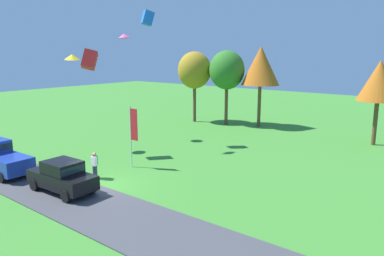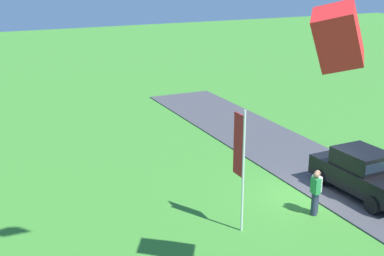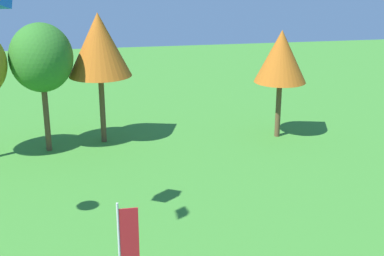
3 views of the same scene
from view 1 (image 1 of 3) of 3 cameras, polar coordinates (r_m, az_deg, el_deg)
name	(u,v)px [view 1 (image 1 of 3)]	position (r m, az deg, el deg)	size (l,w,h in m)	color
ground_plane	(98,186)	(23.53, -14.20, -8.62)	(120.00, 120.00, 0.00)	#3D842D
pavement_strip	(68,196)	(22.42, -18.44, -9.80)	(36.00, 4.40, 0.06)	#424247
car_pickup_mid_row	(0,158)	(27.81, -27.26, -4.06)	(5.07, 2.19, 2.14)	#1E389E
car_sedan_by_flagpole	(62,175)	(22.77, -19.17, -6.83)	(4.47, 2.09, 1.84)	black
person_watching_sky	(94,166)	(24.62, -14.66, -5.59)	(0.36, 0.24, 1.71)	#2D334C
person_on_lawn	(95,165)	(24.83, -14.56, -5.44)	(0.36, 0.24, 1.71)	#2D334C
tree_far_right	(195,70)	(43.01, 0.39, 8.76)	(3.81, 3.81, 8.04)	brown
tree_lone_near	(227,70)	(41.55, 5.34, 8.74)	(3.86, 3.86, 8.15)	brown
tree_far_left	(261,66)	(40.65, 10.41, 9.27)	(4.07, 4.07, 8.58)	brown
tree_right_of_center	(379,81)	(35.56, 26.63, 6.42)	(3.48, 3.48, 7.34)	brown
flag_banner	(133,129)	(26.01, -8.99, -0.09)	(0.71, 0.08, 4.40)	silver
kite_delta_high_left	(124,36)	(34.89, -10.32, 13.66)	(1.09, 1.09, 0.38)	#EA4C9E
kite_delta_topmost	(72,57)	(31.56, -17.81, 10.27)	(1.17, 1.17, 0.41)	yellow
kite_box_low_drifter	(148,18)	(32.64, -6.78, 16.29)	(0.80, 0.80, 1.12)	blue
kite_box_trailing_tail	(90,60)	(29.57, -15.34, 10.00)	(0.95, 0.95, 1.32)	red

